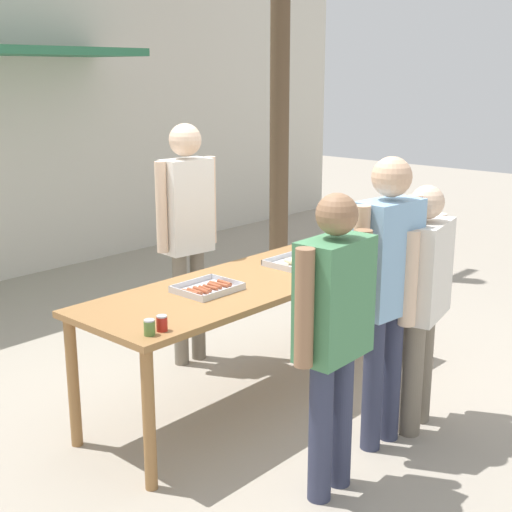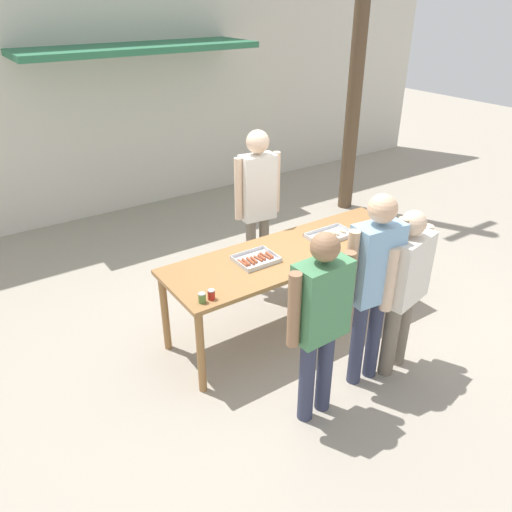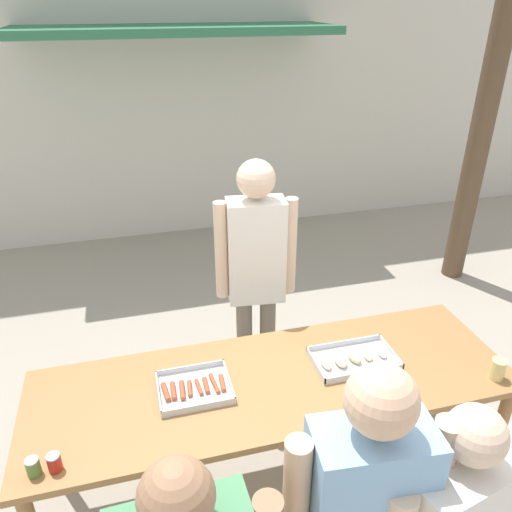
# 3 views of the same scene
# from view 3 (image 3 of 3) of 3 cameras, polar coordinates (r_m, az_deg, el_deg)

# --- Properties ---
(ground_plane) EXTENTS (24.00, 24.00, 0.00)m
(ground_plane) POSITION_cam_3_polar(r_m,az_deg,el_deg) (3.42, 1.81, -24.81)
(ground_plane) COLOR #A39989
(building_facade_back) EXTENTS (12.00, 1.11, 4.50)m
(building_facade_back) POSITION_cam_3_polar(r_m,az_deg,el_deg) (6.01, -9.65, 23.04)
(building_facade_back) COLOR beige
(building_facade_back) RESTS_ON ground
(serving_table) EXTENTS (2.62, 0.83, 0.86)m
(serving_table) POSITION_cam_3_polar(r_m,az_deg,el_deg) (2.84, 2.05, -15.24)
(serving_table) COLOR olive
(serving_table) RESTS_ON ground
(food_tray_sausages) EXTENTS (0.38, 0.31, 0.04)m
(food_tray_sausages) POSITION_cam_3_polar(r_m,az_deg,el_deg) (2.73, -7.12, -14.79)
(food_tray_sausages) COLOR silver
(food_tray_sausages) RESTS_ON serving_table
(food_tray_buns) EXTENTS (0.47, 0.29, 0.06)m
(food_tray_buns) POSITION_cam_3_polar(r_m,az_deg,el_deg) (2.93, 10.97, -11.50)
(food_tray_buns) COLOR silver
(food_tray_buns) RESTS_ON serving_table
(condiment_jar_mustard) EXTENTS (0.06, 0.06, 0.09)m
(condiment_jar_mustard) POSITION_cam_3_polar(r_m,az_deg,el_deg) (2.52, -24.11, -21.15)
(condiment_jar_mustard) COLOR #567A38
(condiment_jar_mustard) RESTS_ON serving_table
(condiment_jar_ketchup) EXTENTS (0.06, 0.06, 0.09)m
(condiment_jar_ketchup) POSITION_cam_3_polar(r_m,az_deg,el_deg) (2.50, -22.04, -21.04)
(condiment_jar_ketchup) COLOR #B22319
(condiment_jar_ketchup) RESTS_ON serving_table
(beer_cup) EXTENTS (0.08, 0.08, 0.12)m
(beer_cup) POSITION_cam_3_polar(r_m,az_deg,el_deg) (3.04, 25.90, -11.56)
(beer_cup) COLOR #DBC67A
(beer_cup) RESTS_ON serving_table
(person_server_behind_table) EXTENTS (0.53, 0.24, 1.85)m
(person_server_behind_table) POSITION_cam_3_polar(r_m,az_deg,el_deg) (3.28, 0.00, -1.07)
(person_server_behind_table) COLOR #756B5B
(person_server_behind_table) RESTS_ON ground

